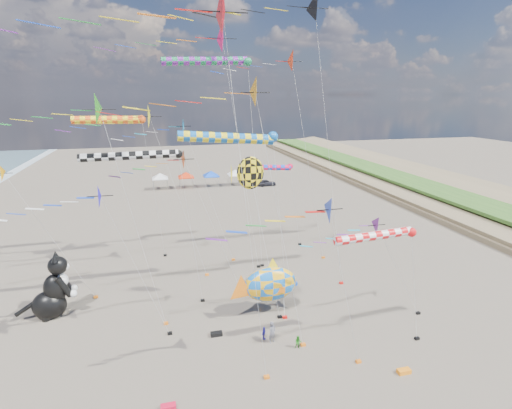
{
  "coord_description": "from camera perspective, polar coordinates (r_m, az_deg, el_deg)",
  "views": [
    {
      "loc": [
        -6.82,
        -18.66,
        18.03
      ],
      "look_at": [
        1.04,
        12.0,
        9.3
      ],
      "focal_mm": 28.0,
      "sensor_mm": 36.0,
      "label": 1
    }
  ],
  "objects": [
    {
      "name": "delta_kite_8",
      "position": [
        39.29,
        -5.26,
        22.38
      ],
      "size": [
        13.66,
        3.08,
        24.59
      ],
      "color": "#E80854",
      "rests_on": "ground"
    },
    {
      "name": "cat_inflatable",
      "position": [
        37.71,
        -27.29,
        -10.25
      ],
      "size": [
        4.35,
        2.54,
        5.59
      ],
      "primitive_type": null,
      "rotation": [
        0.0,
        0.0,
        0.12
      ],
      "color": "black",
      "rests_on": "ground"
    },
    {
      "name": "windsock_1",
      "position": [
        44.45,
        -19.92,
        11.22
      ],
      "size": [
        8.49,
        0.87,
        15.97
      ],
      "color": "#FB5615",
      "rests_on": "ground"
    },
    {
      "name": "delta_kite_0",
      "position": [
        24.59,
        -3.21,
        14.99
      ],
      "size": [
        12.06,
        2.01,
        19.24
      ],
      "color": "orange",
      "rests_on": "ground"
    },
    {
      "name": "parked_car",
      "position": [
        81.59,
        1.5,
        3.12
      ],
      "size": [
        3.87,
        1.59,
        1.32
      ],
      "primitive_type": "imported",
      "rotation": [
        0.0,
        0.0,
        1.58
      ],
      "color": "#26262D",
      "rests_on": "ground"
    },
    {
      "name": "windsock_4",
      "position": [
        33.99,
        -3.46,
        9.43
      ],
      "size": [
        9.78,
        0.91,
        15.0
      ],
      "color": "#125FB6",
      "rests_on": "ground"
    },
    {
      "name": "delta_kite_10",
      "position": [
        41.61,
        5.76,
        19.53
      ],
      "size": [
        11.02,
        2.44,
        22.56
      ],
      "color": "red",
      "rests_on": "ground"
    },
    {
      "name": "tent_row",
      "position": [
        80.49,
        -8.22,
        4.61
      ],
      "size": [
        19.2,
        4.2,
        3.8
      ],
      "color": "white",
      "rests_on": "ground"
    },
    {
      "name": "child_green",
      "position": [
        31.08,
        6.05,
        -18.99
      ],
      "size": [
        0.59,
        0.51,
        1.02
      ],
      "primitive_type": "imported",
      "rotation": [
        0.0,
        0.0,
        -0.3
      ],
      "color": "#22811A",
      "rests_on": "ground"
    },
    {
      "name": "delta_kite_11",
      "position": [
        37.89,
        -14.76,
        11.7
      ],
      "size": [
        11.77,
        2.52,
        17.41
      ],
      "color": "yellow",
      "rests_on": "ground"
    },
    {
      "name": "delta_kite_1",
      "position": [
        41.2,
        -11.54,
        10.32
      ],
      "size": [
        11.07,
        1.69,
        15.86
      ],
      "color": "#1593D9",
      "rests_on": "ground"
    },
    {
      "name": "kite_bag_2",
      "position": [
        40.01,
        5.24,
        -11.19
      ],
      "size": [
        0.9,
        0.44,
        0.3
      ],
      "primitive_type": "cube",
      "color": "blue",
      "rests_on": "ground"
    },
    {
      "name": "delta_kite_2",
      "position": [
        23.99,
        7.31,
        -1.14
      ],
      "size": [
        9.9,
        1.81,
        12.54
      ],
      "color": "#1839C8",
      "rests_on": "ground"
    },
    {
      "name": "kite_bag_3",
      "position": [
        32.6,
        -5.66,
        -17.92
      ],
      "size": [
        0.9,
        0.44,
        0.3
      ],
      "primitive_type": "cube",
      "color": "black",
      "rests_on": "ground"
    },
    {
      "name": "delta_kite_5",
      "position": [
        35.66,
        7.46,
        26.06
      ],
      "size": [
        14.56,
        2.75,
        26.34
      ],
      "color": "black",
      "rests_on": "ground"
    },
    {
      "name": "delta_kite_9",
      "position": [
        31.88,
        15.98,
        -3.58
      ],
      "size": [
        9.97,
        1.64,
        9.21
      ],
      "color": "#721A89",
      "rests_on": "ground"
    },
    {
      "name": "angelfish_kite",
      "position": [
        31.62,
        -1.16,
        4.34
      ],
      "size": [
        3.74,
        3.02,
        13.37
      ],
      "color": "yellow",
      "rests_on": "ground"
    },
    {
      "name": "fish_inflatable",
      "position": [
        33.91,
        1.96,
        -11.28
      ],
      "size": [
        6.09,
        2.53,
        5.1
      ],
      "color": "blue",
      "rests_on": "ground"
    },
    {
      "name": "child_blue",
      "position": [
        31.88,
        1.14,
        -17.91
      ],
      "size": [
        0.58,
        0.63,
        1.03
      ],
      "primitive_type": "imported",
      "rotation": [
        0.0,
        0.0,
        0.88
      ],
      "color": "#342CB7",
      "rests_on": "ground"
    },
    {
      "name": "delta_kite_3",
      "position": [
        29.89,
        -22.64,
        12.02
      ],
      "size": [
        11.39,
        2.5,
        18.37
      ],
      "color": "#2A8F1F",
      "rests_on": "ground"
    },
    {
      "name": "windsock_0",
      "position": [
        32.95,
        -16.99,
        6.57
      ],
      "size": [
        9.23,
        0.69,
        13.76
      ],
      "color": "black",
      "rests_on": "ground"
    },
    {
      "name": "windsock_3",
      "position": [
        28.46,
        17.09,
        -4.36
      ],
      "size": [
        7.53,
        0.66,
        9.13
      ],
      "color": "red",
      "rests_on": "ground"
    },
    {
      "name": "ground",
      "position": [
        26.83,
        4.73,
        -26.86
      ],
      "size": [
        260.0,
        260.0,
        0.0
      ],
      "primitive_type": "plane",
      "color": "brown",
      "rests_on": "ground"
    },
    {
      "name": "kite_bag_0",
      "position": [
        30.6,
        20.37,
        -21.43
      ],
      "size": [
        0.9,
        0.44,
        0.3
      ],
      "primitive_type": "cube",
      "color": "orange",
      "rests_on": "ground"
    },
    {
      "name": "windsock_2",
      "position": [
        39.16,
        -6.61,
        19.54
      ],
      "size": [
        9.68,
        0.8,
        21.4
      ],
      "color": "#167B45",
      "rests_on": "ground"
    },
    {
      "name": "delta_kite_12",
      "position": [
        33.67,
        -9.4,
        5.77
      ],
      "size": [
        9.33,
        1.91,
        13.79
      ],
      "color": "#C73402",
      "rests_on": "ground"
    },
    {
      "name": "person_adult",
      "position": [
        31.38,
        2.33,
        -17.76
      ],
      "size": [
        0.75,
        0.66,
        1.72
      ],
      "primitive_type": "imported",
      "rotation": [
        0.0,
        0.0,
        0.48
      ],
      "color": "slate",
      "rests_on": "ground"
    },
    {
      "name": "kite_bag_1",
      "position": [
        27.03,
        -12.43,
        -26.42
      ],
      "size": [
        0.9,
        0.44,
        0.3
      ],
      "primitive_type": "cube",
      "color": "red",
      "rests_on": "ground"
    },
    {
      "name": "windsock_5",
      "position": [
        46.27,
        2.07,
        5.24
      ],
      "size": [
        7.2,
        0.65,
        10.27
      ],
      "color": "#F01143",
      "rests_on": "ground"
    },
    {
      "name": "delta_kite_4",
      "position": [
        29.18,
        -21.32,
        0.42
      ],
      "size": [
        9.63,
        1.92,
        12.31
      ],
      "color": "#2419E2",
      "rests_on": "ground"
    },
    {
      "name": "delta_kite_7",
      "position": [
        21.91,
        -7.67,
        25.3
      ],
      "size": [
        13.15,
        2.85,
        23.5
      ],
      "color": "red",
      "rests_on": "ground"
    }
  ]
}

